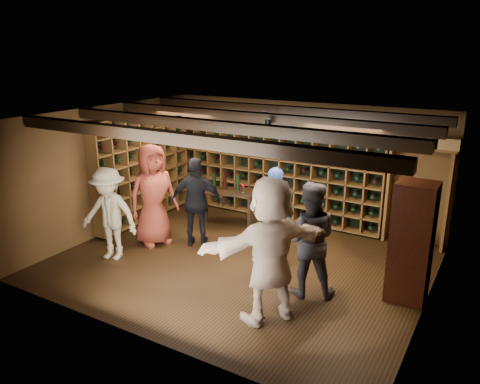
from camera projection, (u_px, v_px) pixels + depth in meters
The scene contains 13 objects.
ground at pixel (240, 262), 8.04m from camera, with size 6.00×6.00×0.00m, color black.
room_shell at pixel (241, 122), 7.37m from camera, with size 6.00×6.00×6.00m.
wine_rack_back at pixel (274, 166), 9.88m from camera, with size 4.65×0.30×2.20m.
wine_rack_left at pixel (143, 167), 9.75m from camera, with size 0.30×2.65×2.20m.
crate_shelf at pixel (422, 163), 8.32m from camera, with size 1.20×0.32×2.07m.
display_cabinet at pixel (411, 245), 6.64m from camera, with size 0.55×0.50×1.75m.
man_blue_shirt at pixel (275, 213), 8.06m from camera, with size 0.59×0.39×1.63m, color navy.
man_grey_suit at pixel (309, 240), 6.79m from camera, with size 0.85×0.66×1.74m, color black.
guest_red_floral at pixel (153, 195), 8.59m from camera, with size 0.93×0.60×1.90m, color maroon.
guest_woman_black at pixel (197, 202), 8.54m from camera, with size 0.98×0.41×1.67m, color black.
guest_khaki at pixel (109, 214), 8.00m from camera, with size 1.05×0.61×1.63m, color gray.
guest_beige at pixel (270, 250), 6.10m from camera, with size 1.86×0.59×2.01m, color tan.
tasting_table at pixel (227, 194), 9.42m from camera, with size 1.17×0.88×1.07m.
Camera 1 is at (3.72, -6.31, 3.54)m, focal length 35.00 mm.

